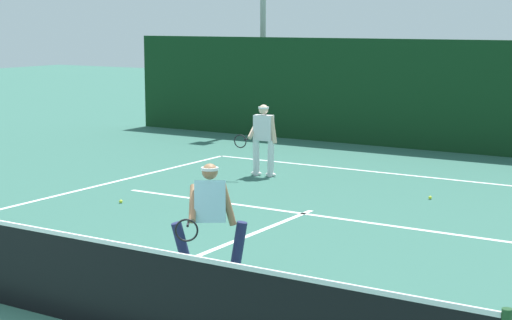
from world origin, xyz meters
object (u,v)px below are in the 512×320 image
Objects in this scene: player_near at (210,217)px; player_far at (263,137)px; tennis_ball_extra at (121,201)px; tennis_ball at (430,198)px.

player_far is at bearing -97.10° from player_near.
player_far reaches higher than tennis_ball_extra.
tennis_ball_extra is (-4.78, -3.40, 0.00)m from tennis_ball.
tennis_ball is at bearing 35.38° from tennis_ball_extra.
player_far is 4.08m from tennis_ball.
tennis_ball_extra is at bearing 70.83° from player_far.
player_near is at bearing -35.62° from tennis_ball_extra.
player_near is at bearing 109.14° from player_far.
player_far is 23.84× the size of tennis_ball_extra.
player_near is 23.64× the size of tennis_ball_extra.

